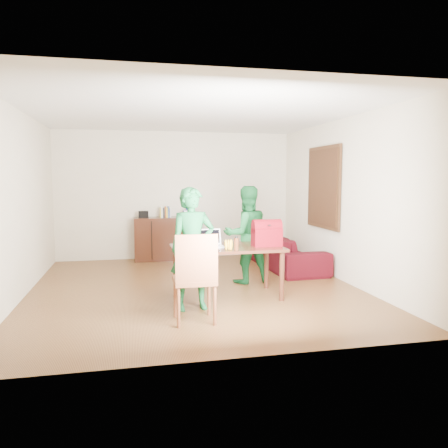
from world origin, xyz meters
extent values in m
cube|color=#402210|center=(0.00, 0.00, -0.05)|extent=(5.00, 5.50, 0.10)
cube|color=white|center=(0.00, 0.00, 2.75)|extent=(5.00, 5.50, 0.10)
cube|color=beige|center=(0.00, 2.80, 1.35)|extent=(5.00, 0.10, 2.70)
cube|color=beige|center=(0.00, -2.80, 1.35)|extent=(5.00, 0.10, 2.70)
cube|color=beige|center=(-2.55, 0.00, 1.35)|extent=(0.10, 5.50, 2.70)
cube|color=beige|center=(2.55, 0.00, 1.35)|extent=(0.10, 5.50, 2.70)
cube|color=#3F2614|center=(2.46, 0.70, 1.55)|extent=(0.04, 1.28, 1.48)
cube|color=#543319|center=(2.43, 0.70, 1.55)|extent=(0.01, 1.18, 1.36)
cube|color=black|center=(-0.20, 2.51, 0.45)|extent=(1.40, 0.45, 0.90)
cube|color=black|center=(-0.70, 2.51, 0.97)|extent=(0.20, 0.14, 0.14)
cube|color=#AAA9B2|center=(0.25, 2.51, 0.97)|extent=(0.24, 0.22, 0.14)
ellipsoid|color=#231CB6|center=(0.25, 2.51, 1.08)|extent=(0.14, 0.14, 0.07)
cube|color=black|center=(0.38, -0.59, 0.72)|extent=(1.58, 0.90, 0.04)
cylinder|color=black|center=(-0.33, -0.95, 0.35)|extent=(0.07, 0.07, 0.70)
cylinder|color=black|center=(1.09, -0.96, 0.35)|extent=(0.07, 0.07, 0.70)
cylinder|color=black|center=(-0.32, -0.22, 0.35)|extent=(0.07, 0.07, 0.70)
cylinder|color=black|center=(1.09, -0.24, 0.35)|extent=(0.07, 0.07, 0.70)
cube|color=brown|center=(-0.24, -1.58, 0.50)|extent=(0.49, 0.47, 0.06)
cube|color=brown|center=(-0.24, -1.79, 0.80)|extent=(0.49, 0.04, 0.56)
imported|color=#145A2C|center=(-0.18, -1.08, 0.80)|extent=(0.63, 0.45, 1.60)
imported|color=#135927|center=(0.89, 0.21, 0.80)|extent=(0.84, 0.69, 1.59)
cube|color=white|center=(0.15, -0.60, 0.75)|extent=(0.35, 0.25, 0.02)
cube|color=black|center=(0.15, -0.60, 0.88)|extent=(0.35, 0.09, 0.22)
cylinder|color=#522712|center=(0.44, -0.92, 0.83)|extent=(0.07, 0.07, 0.19)
cube|color=#69070F|center=(0.96, -0.67, 0.89)|extent=(0.41, 0.24, 0.30)
imported|color=#3A0713|center=(1.95, 1.21, 0.32)|extent=(0.93, 2.21, 0.64)
camera|label=1|loc=(-0.97, -6.65, 1.72)|focal=35.00mm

